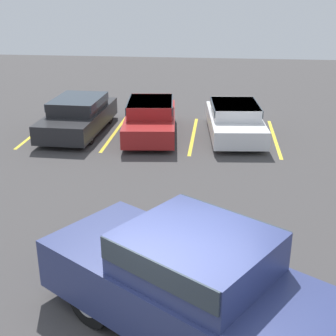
{
  "coord_description": "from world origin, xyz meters",
  "views": [
    {
      "loc": [
        0.54,
        -5.76,
        5.23
      ],
      "look_at": [
        -0.65,
        4.86,
        1.0
      ],
      "focal_mm": 50.0,
      "sensor_mm": 36.0,
      "label": 1
    }
  ],
  "objects_px": {
    "pickup_truck": "(212,294)",
    "parked_sedan_a": "(78,114)",
    "parked_sedan_c": "(235,119)",
    "parked_sedan_b": "(151,117)"
  },
  "relations": [
    {
      "from": "pickup_truck",
      "to": "parked_sedan_a",
      "type": "height_order",
      "value": "pickup_truck"
    },
    {
      "from": "pickup_truck",
      "to": "parked_sedan_a",
      "type": "relative_size",
      "value": 1.31
    },
    {
      "from": "pickup_truck",
      "to": "parked_sedan_c",
      "type": "distance_m",
      "value": 10.8
    },
    {
      "from": "parked_sedan_b",
      "to": "parked_sedan_c",
      "type": "relative_size",
      "value": 1.01
    },
    {
      "from": "parked_sedan_a",
      "to": "parked_sedan_c",
      "type": "xyz_separation_m",
      "value": [
        5.78,
        0.15,
        -0.05
      ]
    },
    {
      "from": "pickup_truck",
      "to": "parked_sedan_b",
      "type": "bearing_deg",
      "value": 136.78
    },
    {
      "from": "pickup_truck",
      "to": "parked_sedan_b",
      "type": "relative_size",
      "value": 1.33
    },
    {
      "from": "parked_sedan_c",
      "to": "parked_sedan_a",
      "type": "bearing_deg",
      "value": -93.91
    },
    {
      "from": "parked_sedan_b",
      "to": "pickup_truck",
      "type": "bearing_deg",
      "value": 7.64
    },
    {
      "from": "pickup_truck",
      "to": "parked_sedan_c",
      "type": "bearing_deg",
      "value": 120.51
    }
  ]
}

